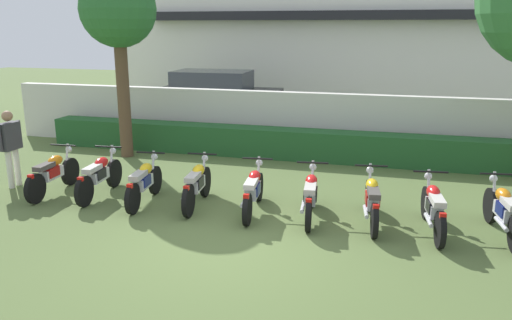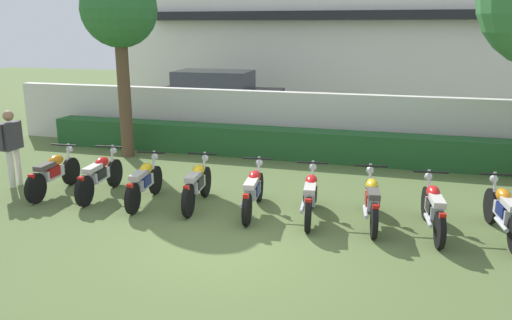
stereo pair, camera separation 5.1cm
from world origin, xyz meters
name	(u,v)px [view 1 (the left image)]	position (x,y,z in m)	size (l,w,h in m)	color
ground	(225,245)	(0.00, 0.00, 0.00)	(60.00, 60.00, 0.00)	#566B38
building	(345,21)	(0.00, 16.95, 3.66)	(18.94, 6.50, 7.32)	white
compound_wall	(301,123)	(0.00, 6.52, 0.85)	(17.99, 0.30, 1.70)	silver
hedge_row	(296,144)	(0.00, 5.82, 0.39)	(14.39, 0.70, 0.79)	#235628
parked_car	(217,97)	(-3.83, 10.24, 0.94)	(4.54, 2.16, 1.89)	black
tree_near_inspector	(118,13)	(-4.50, 4.86, 3.78)	(1.96, 1.96, 4.86)	brown
motorcycle_in_row_0	(53,173)	(-4.36, 1.52, 0.45)	(0.60, 1.90, 0.97)	black
motorcycle_in_row_1	(99,175)	(-3.32, 1.64, 0.45)	(0.60, 1.93, 0.97)	black
motorcycle_in_row_2	(144,182)	(-2.21, 1.48, 0.45)	(0.60, 1.82, 0.96)	black
motorcycle_in_row_3	(197,184)	(-1.14, 1.62, 0.45)	(0.60, 1.85, 0.97)	black
motorcycle_in_row_4	(253,190)	(0.03, 1.58, 0.44)	(0.60, 1.92, 0.95)	black
motorcycle_in_row_5	(311,195)	(1.13, 1.55, 0.45)	(0.60, 1.87, 0.96)	black
motorcycle_in_row_6	(372,200)	(2.23, 1.61, 0.45)	(0.60, 1.93, 0.96)	black
motorcycle_in_row_7	(433,207)	(3.27, 1.47, 0.45)	(0.60, 1.92, 0.96)	black
motorcycle_in_row_8	(504,211)	(4.39, 1.57, 0.46)	(0.60, 1.97, 0.98)	black
inspector_person	(10,142)	(-5.52, 1.72, 1.01)	(0.23, 0.68, 1.70)	silver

